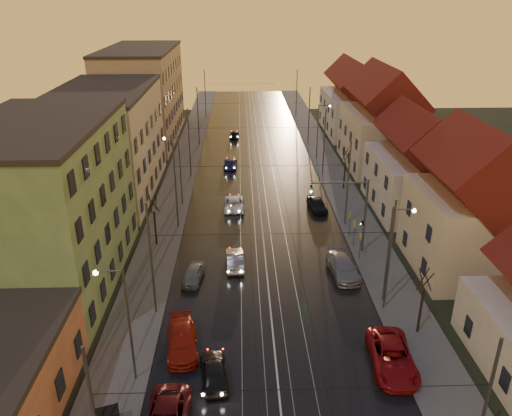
{
  "coord_description": "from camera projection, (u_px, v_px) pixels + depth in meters",
  "views": [
    {
      "loc": [
        -2.12,
        -22.43,
        22.12
      ],
      "look_at": [
        -0.65,
        22.99,
        2.44
      ],
      "focal_mm": 35.0,
      "sensor_mm": 36.0,
      "label": 1
    }
  ],
  "objects": [
    {
      "name": "driving_car_0",
      "position": [
        214.0,
        371.0,
        30.72
      ],
      "size": [
        2.13,
        4.21,
        1.37
      ],
      "primitive_type": "imported",
      "rotation": [
        0.0,
        0.0,
        3.27
      ],
      "color": "black",
      "rests_on": "ground"
    },
    {
      "name": "house_right_1",
      "position": [
        471.0,
        210.0,
        41.52
      ],
      "size": [
        8.67,
        10.2,
        10.8
      ],
      "color": "beige",
      "rests_on": "ground"
    },
    {
      "name": "apartment_left_1",
      "position": [
        46.0,
        209.0,
        39.16
      ],
      "size": [
        10.0,
        18.0,
        13.0
      ],
      "primitive_type": "cube",
      "color": "#648555",
      "rests_on": "ground"
    },
    {
      "name": "catenary_pole_l_4",
      "position": [
        198.0,
        117.0,
        76.91
      ],
      "size": [
        0.16,
        0.16,
        9.0
      ],
      "primitive_type": "cylinder",
      "color": "#595B60",
      "rests_on": "ground"
    },
    {
      "name": "tram_rail_0",
      "position": [
        240.0,
        174.0,
        66.03
      ],
      "size": [
        0.06,
        120.0,
        0.03
      ],
      "primitive_type": "cube",
      "color": "gray",
      "rests_on": "road"
    },
    {
      "name": "catenary_pole_l_5",
      "position": [
        205.0,
        95.0,
        93.42
      ],
      "size": [
        0.16,
        0.16,
        9.0
      ],
      "primitive_type": "cylinder",
      "color": "#595B60",
      "rests_on": "ground"
    },
    {
      "name": "street_lamp_3",
      "position": [
        320.0,
        126.0,
        69.95
      ],
      "size": [
        1.75,
        0.32,
        8.0
      ],
      "color": "#595B60",
      "rests_on": "ground"
    },
    {
      "name": "street_lamp_0",
      "position": [
        123.0,
        314.0,
        29.05
      ],
      "size": [
        1.75,
        0.32,
        8.0
      ],
      "color": "#595B60",
      "rests_on": "ground"
    },
    {
      "name": "catenary_pole_r_2",
      "position": [
        348.0,
        184.0,
        49.91
      ],
      "size": [
        0.16,
        0.16,
        9.0
      ],
      "primitive_type": "cylinder",
      "color": "#595B60",
      "rests_on": "ground"
    },
    {
      "name": "sidewalk_right",
      "position": [
        332.0,
        173.0,
        66.38
      ],
      "size": [
        4.0,
        120.0,
        0.15
      ],
      "primitive_type": "cube",
      "color": "#4C4C4C",
      "rests_on": "ground"
    },
    {
      "name": "driving_car_3",
      "position": [
        230.0,
        163.0,
        68.24
      ],
      "size": [
        1.89,
        4.35,
        1.25
      ],
      "primitive_type": "imported",
      "rotation": [
        0.0,
        0.0,
        3.11
      ],
      "color": "navy",
      "rests_on": "ground"
    },
    {
      "name": "ground",
      "position": [
        280.0,
        400.0,
        29.43
      ],
      "size": [
        160.0,
        160.0,
        0.0
      ],
      "primitive_type": "plane",
      "color": "black",
      "rests_on": "ground"
    },
    {
      "name": "bare_tree_1",
      "position": [
        422.0,
        303.0,
        34.25
      ],
      "size": [
        1.09,
        1.09,
        5.11
      ],
      "color": "black",
      "rests_on": "ground"
    },
    {
      "name": "catenary_pole_l_2",
      "position": [
        176.0,
        186.0,
        49.39
      ],
      "size": [
        0.16,
        0.16,
        9.0
      ],
      "primitive_type": "cylinder",
      "color": "#595B60",
      "rests_on": "ground"
    },
    {
      "name": "house_right_3",
      "position": [
        382.0,
        124.0,
        67.06
      ],
      "size": [
        9.18,
        14.28,
        11.5
      ],
      "color": "beige",
      "rests_on": "ground"
    },
    {
      "name": "street_lamp_2",
      "position": [
        177.0,
        163.0,
        54.73
      ],
      "size": [
        1.75,
        0.32,
        8.0
      ],
      "color": "#595B60",
      "rests_on": "ground"
    },
    {
      "name": "tram_rail_1",
      "position": [
        251.0,
        174.0,
        66.07
      ],
      "size": [
        0.06,
        120.0,
        0.03
      ],
      "primitive_type": "cube",
      "color": "gray",
      "rests_on": "road"
    },
    {
      "name": "tram_rail_3",
      "position": [
        273.0,
        173.0,
        66.16
      ],
      "size": [
        0.06,
        120.0,
        0.03
      ],
      "primitive_type": "cube",
      "color": "gray",
      "rests_on": "road"
    },
    {
      "name": "street_lamp_1",
      "position": [
        393.0,
        246.0,
        36.93
      ],
      "size": [
        1.75,
        0.32,
        8.0
      ],
      "color": "#595B60",
      "rests_on": "ground"
    },
    {
      "name": "house_right_2",
      "position": [
        418.0,
        169.0,
        53.77
      ],
      "size": [
        9.18,
        12.24,
        9.2
      ],
      "color": "beige",
      "rests_on": "ground"
    },
    {
      "name": "bare_tree_0",
      "position": [
        155.0,
        222.0,
        46.48
      ],
      "size": [
        1.09,
        1.09,
        5.11
      ],
      "color": "black",
      "rests_on": "ground"
    },
    {
      "name": "catenary_pole_r_5",
      "position": [
        297.0,
        94.0,
        93.93
      ],
      "size": [
        0.16,
        0.16,
        9.0
      ],
      "primitive_type": "cylinder",
      "color": "#595B60",
      "rests_on": "ground"
    },
    {
      "name": "road",
      "position": [
        257.0,
        174.0,
        66.11
      ],
      "size": [
        16.0,
        120.0,
        0.04
      ],
      "primitive_type": "cube",
      "color": "black",
      "rests_on": "ground"
    },
    {
      "name": "catenary_pole_r_4",
      "position": [
        309.0,
        116.0,
        77.42
      ],
      "size": [
        0.16,
        0.16,
        9.0
      ],
      "primitive_type": "cylinder",
      "color": "#595B60",
      "rests_on": "ground"
    },
    {
      "name": "parked_right_2",
      "position": [
        317.0,
        204.0,
        54.89
      ],
      "size": [
        2.15,
        4.24,
        1.38
      ],
      "primitive_type": "imported",
      "rotation": [
        0.0,
        0.0,
        0.13
      ],
      "color": "black",
      "rests_on": "ground"
    },
    {
      "name": "traffic_light_mast",
      "position": [
        355.0,
        207.0,
        44.34
      ],
      "size": [
        5.3,
        0.32,
        7.2
      ],
      "color": "#595B60",
      "rests_on": "ground"
    },
    {
      "name": "parked_right_0",
      "position": [
        392.0,
        357.0,
        31.76
      ],
      "size": [
        2.97,
        5.83,
        1.58
      ],
      "primitive_type": "imported",
      "rotation": [
        0.0,
        0.0,
        -0.06
      ],
      "color": "maroon",
      "rests_on": "ground"
    },
    {
      "name": "apartment_left_2",
      "position": [
        108.0,
        144.0,
        57.71
      ],
      "size": [
        10.0,
        20.0,
        12.0
      ],
      "primitive_type": "cube",
      "color": "#C0B294",
      "rests_on": "ground"
    },
    {
      "name": "driving_car_1",
      "position": [
        235.0,
        260.0,
        43.51
      ],
      "size": [
        1.69,
        4.27,
        1.38
      ],
      "primitive_type": "imported",
      "rotation": [
        0.0,
        0.0,
        3.19
      ],
      "color": "gray",
      "rests_on": "ground"
    },
    {
      "name": "catenary_pole_r_1",
      "position": [
        390.0,
        257.0,
        36.15
      ],
      "size": [
        0.16,
        0.16,
        9.0
      ],
      "primitive_type": "cylinder",
      "color": "#595B60",
      "rests_on": "ground"
    },
    {
      "name": "parked_right_1",
      "position": [
        343.0,
        267.0,
        42.26
      ],
      "size": [
        2.5,
        5.25,
        1.48
      ],
      "primitive_type": "imported",
      "rotation": [
        0.0,
        0.0,
        0.09
      ],
      "color": "#97979C",
      "rests_on": "ground"
    },
    {
      "name": "driving_car_2",
      "position": [
        234.0,
        203.0,
        55.29
      ],
      "size": [
        2.21,
        4.71,
        1.3
      ],
      "primitive_type": "imported",
      "rotation": [
        0.0,
        0.0,
        3.15
      ],
      "color": "white",
      "rests_on": "ground"
    },
    {
      "name": "parked_left_3",
      "position": [
        193.0,
        274.0,
        41.4
      ],
      "size": [
        1.94,
        3.8,
        1.24
      ],
      "primitive_type": "imported",
      "rotation": [
        0.0,
        0.0,
        -0.14
      ],
      "color": "gray",
      "rests_on": "ground"
    },
    {
      "name": "parked_left_2",
      "position": [
        182.0,
        341.0,
        33.33
      ],
      "size": [
        2.65,
        5.16,
        1.43
      ],
      "primitive_type": "imported",
      "rotation": [
        0.0,
        0.0,
        0.14
      ],
      "color": "#AE2111",
      "rests_on": "ground"
    },
    {
      "name": "catenary_pole_l_3",
      "position": [
        189.0,
        144.0,
        63.15
      ],
      "size": [
        0.16,
        0.16,
        9.0
      ],
      "primitive_type": "cylinder",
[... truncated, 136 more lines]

